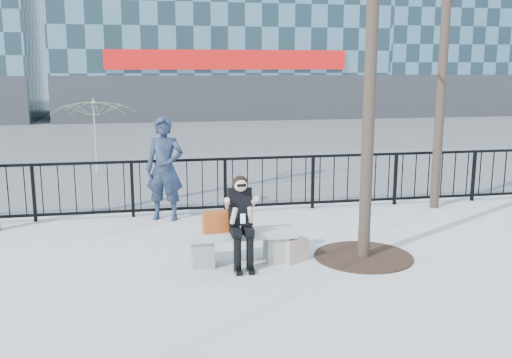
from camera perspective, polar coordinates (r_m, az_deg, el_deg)
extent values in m
plane|color=#A0A19B|center=(8.55, -1.64, -8.38)|extent=(120.00, 120.00, 0.00)
cube|color=#474747|center=(23.17, -7.63, 4.02)|extent=(60.00, 23.00, 0.01)
cube|color=black|center=(11.17, -4.14, 1.98)|extent=(14.00, 0.05, 0.05)
cube|color=black|center=(11.37, -4.08, -2.80)|extent=(14.00, 0.05, 0.05)
cube|color=#2D2D30|center=(30.27, -2.74, 8.04)|extent=(18.00, 0.08, 2.40)
cube|color=red|center=(30.16, -2.76, 11.83)|extent=(12.60, 0.12, 1.00)
cylinder|color=black|center=(8.52, 11.63, 16.94)|extent=(0.18, 0.18, 7.50)
cylinder|color=black|center=(12.05, 18.36, 13.67)|extent=(0.18, 0.18, 7.00)
cylinder|color=black|center=(8.94, 10.68, -7.61)|extent=(1.50, 1.50, 0.02)
cube|color=slate|center=(8.42, -5.37, -7.30)|extent=(0.32, 0.38, 0.40)
cube|color=slate|center=(8.59, 2.00, -6.89)|extent=(0.32, 0.38, 0.40)
cube|color=gray|center=(8.41, -1.66, -5.52)|extent=(1.65, 0.46, 0.09)
cube|color=#A64014|center=(8.33, -4.10, -4.30)|extent=(0.39, 0.22, 0.31)
cube|color=#CBAD90|center=(8.56, 4.03, -7.11)|extent=(0.41, 0.30, 0.36)
imported|color=black|center=(10.81, -9.12, 1.01)|extent=(0.82, 0.65, 1.96)
imported|color=#FCF738|center=(15.51, -15.74, 4.03)|extent=(2.80, 2.83, 2.08)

